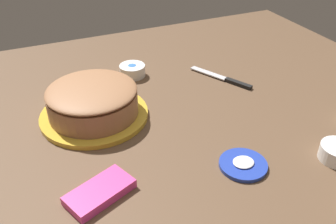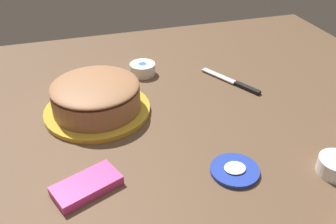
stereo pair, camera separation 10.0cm
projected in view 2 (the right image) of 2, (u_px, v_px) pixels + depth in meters
name	position (u px, v px, depth m)	size (l,w,h in m)	color
ground_plane	(208.00, 128.00, 1.00)	(1.54, 1.54, 0.00)	brown
frosted_cake	(96.00, 98.00, 1.04)	(0.31, 0.31, 0.10)	gold
frosting_tub_lid	(235.00, 170.00, 0.85)	(0.12, 0.12, 0.02)	#233DAD
spreading_knife	(235.00, 83.00, 1.20)	(0.13, 0.22, 0.01)	silver
sprinkle_bowl_blue	(143.00, 68.00, 1.26)	(0.09, 0.09, 0.04)	white
candy_box_lower	(87.00, 186.00, 0.80)	(0.15, 0.08, 0.02)	#E53D8E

